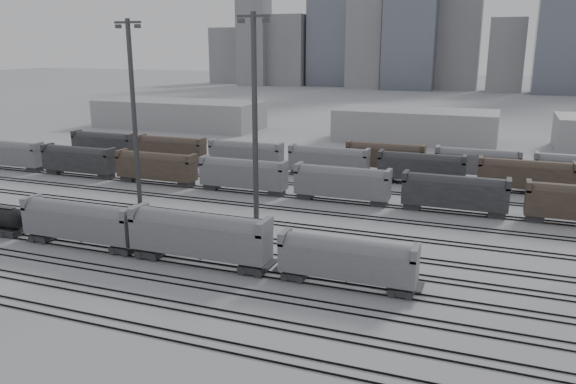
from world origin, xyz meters
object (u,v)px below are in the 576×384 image
(hopper_car_a, at_px, (80,220))
(light_mast_c, at_px, (255,118))
(hopper_car_b, at_px, (199,234))
(hopper_car_c, at_px, (347,258))

(hopper_car_a, xyz_separation_m, light_mast_c, (16.72, 14.82, 11.44))
(hopper_car_b, bearing_deg, hopper_car_a, 180.00)
(hopper_car_b, height_order, hopper_car_c, hopper_car_b)
(hopper_car_c, xyz_separation_m, light_mast_c, (-16.60, 14.82, 11.71))
(hopper_car_c, height_order, light_mast_c, light_mast_c)
(light_mast_c, bearing_deg, hopper_car_a, -138.44)
(hopper_car_a, bearing_deg, light_mast_c, 41.56)
(hopper_car_c, distance_m, light_mast_c, 25.14)
(hopper_car_b, xyz_separation_m, light_mast_c, (0.28, 14.82, 11.18))
(hopper_car_c, bearing_deg, hopper_car_a, 180.00)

